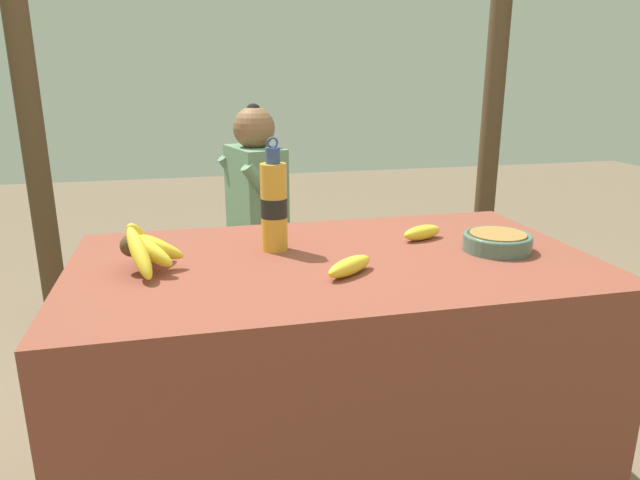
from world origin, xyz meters
The scene contains 11 objects.
market_counter centered at (0.00, 0.00, 0.40)m, with size 1.45×0.83×0.79m.
banana_bunch_ripe centered at (-0.51, 0.01, 0.86)m, with size 0.17×0.28×0.14m.
serving_bowl centered at (0.49, -0.04, 0.82)m, with size 0.20×0.20×0.05m.
water_bottle centered at (-0.15, 0.11, 0.93)m, with size 0.08×0.08×0.33m.
loose_banana_front centered at (0.01, -0.15, 0.82)m, with size 0.16×0.14×0.05m.
loose_banana_side centered at (0.32, 0.11, 0.82)m, with size 0.15×0.09×0.05m.
wooden_bench centered at (0.12, 1.27, 0.37)m, with size 1.57×0.32×0.45m.
seated_vendor centered at (-0.11, 1.22, 0.68)m, with size 0.46×0.43×1.16m.
banana_bunch_green centered at (0.58, 1.26, 0.51)m, with size 0.15×0.23×0.12m.
support_post_near centered at (-1.11, 1.57, 1.30)m, with size 0.12×0.12×2.61m.
support_post_far centered at (1.35, 1.57, 1.30)m, with size 0.12×0.12×2.61m.
Camera 1 is at (-0.39, -1.49, 1.30)m, focal length 32.00 mm.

